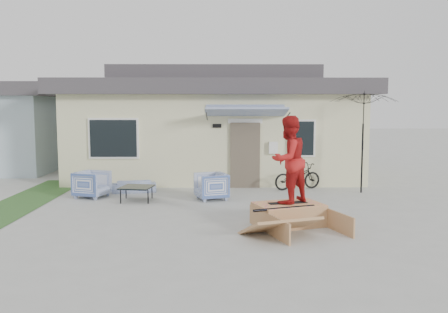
{
  "coord_description": "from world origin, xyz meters",
  "views": [
    {
      "loc": [
        0.19,
        -10.49,
        2.62
      ],
      "look_at": [
        0.3,
        1.8,
        1.3
      ],
      "focal_mm": 37.66,
      "sensor_mm": 36.0,
      "label": 1
    }
  ],
  "objects_px": {
    "skateboard": "(288,202)",
    "armchair_left": "(92,183)",
    "loveseat": "(134,184)",
    "skate_ramp": "(289,214)",
    "patio_umbrella": "(363,135)",
    "coffee_table": "(137,194)",
    "bicycle": "(297,173)",
    "armchair_right": "(211,185)",
    "skater": "(288,158)"
  },
  "relations": [
    {
      "from": "bicycle",
      "to": "coffee_table",
      "type": "bearing_deg",
      "value": 90.45
    },
    {
      "from": "armchair_left",
      "to": "patio_umbrella",
      "type": "height_order",
      "value": "patio_umbrella"
    },
    {
      "from": "loveseat",
      "to": "skateboard",
      "type": "bearing_deg",
      "value": 123.04
    },
    {
      "from": "coffee_table",
      "to": "patio_umbrella",
      "type": "xyz_separation_m",
      "value": [
        6.61,
        1.22,
        1.54
      ]
    },
    {
      "from": "patio_umbrella",
      "to": "armchair_left",
      "type": "bearing_deg",
      "value": -175.04
    },
    {
      "from": "armchair_right",
      "to": "coffee_table",
      "type": "relative_size",
      "value": 1.01
    },
    {
      "from": "loveseat",
      "to": "bicycle",
      "type": "xyz_separation_m",
      "value": [
        5.09,
        0.41,
        0.25
      ]
    },
    {
      "from": "armchair_left",
      "to": "patio_umbrella",
      "type": "xyz_separation_m",
      "value": [
        7.99,
        0.69,
        1.32
      ]
    },
    {
      "from": "skate_ramp",
      "to": "patio_umbrella",
      "type": "bearing_deg",
      "value": 35.2
    },
    {
      "from": "armchair_left",
      "to": "loveseat",
      "type": "bearing_deg",
      "value": -32.12
    },
    {
      "from": "armchair_right",
      "to": "bicycle",
      "type": "relative_size",
      "value": 0.52
    },
    {
      "from": "armchair_left",
      "to": "skateboard",
      "type": "relative_size",
      "value": 0.98
    },
    {
      "from": "armchair_right",
      "to": "coffee_table",
      "type": "distance_m",
      "value": 2.08
    },
    {
      "from": "loveseat",
      "to": "skateboard",
      "type": "height_order",
      "value": "skateboard"
    },
    {
      "from": "loveseat",
      "to": "armchair_right",
      "type": "relative_size",
      "value": 1.58
    },
    {
      "from": "bicycle",
      "to": "patio_umbrella",
      "type": "relative_size",
      "value": 0.64
    },
    {
      "from": "loveseat",
      "to": "skater",
      "type": "distance_m",
      "value": 5.91
    },
    {
      "from": "armchair_right",
      "to": "bicycle",
      "type": "xyz_separation_m",
      "value": [
        2.7,
        1.59,
        0.09
      ]
    },
    {
      "from": "loveseat",
      "to": "skater",
      "type": "height_order",
      "value": "skater"
    },
    {
      "from": "armchair_left",
      "to": "skate_ramp",
      "type": "bearing_deg",
      "value": -103.18
    },
    {
      "from": "loveseat",
      "to": "bicycle",
      "type": "bearing_deg",
      "value": 171.85
    },
    {
      "from": "loveseat",
      "to": "skate_ramp",
      "type": "relative_size",
      "value": 0.69
    },
    {
      "from": "loveseat",
      "to": "coffee_table",
      "type": "relative_size",
      "value": 1.59
    },
    {
      "from": "armchair_left",
      "to": "coffee_table",
      "type": "distance_m",
      "value": 1.49
    },
    {
      "from": "armchair_left",
      "to": "patio_umbrella",
      "type": "distance_m",
      "value": 8.13
    },
    {
      "from": "skate_ramp",
      "to": "skater",
      "type": "distance_m",
      "value": 1.25
    },
    {
      "from": "armchair_right",
      "to": "patio_umbrella",
      "type": "distance_m",
      "value": 4.85
    },
    {
      "from": "skate_ramp",
      "to": "armchair_left",
      "type": "bearing_deg",
      "value": 128.99
    },
    {
      "from": "bicycle",
      "to": "skater",
      "type": "height_order",
      "value": "skater"
    },
    {
      "from": "skater",
      "to": "skate_ramp",
      "type": "bearing_deg",
      "value": 68.57
    },
    {
      "from": "patio_umbrella",
      "to": "skater",
      "type": "xyz_separation_m",
      "value": [
        -2.8,
        -3.86,
        -0.26
      ]
    },
    {
      "from": "armchair_left",
      "to": "armchair_right",
      "type": "xyz_separation_m",
      "value": [
        3.44,
        -0.33,
        -0.01
      ]
    },
    {
      "from": "armchair_left",
      "to": "armchair_right",
      "type": "bearing_deg",
      "value": -76.9
    },
    {
      "from": "loveseat",
      "to": "armchair_left",
      "type": "distance_m",
      "value": 1.36
    },
    {
      "from": "patio_umbrella",
      "to": "skate_ramp",
      "type": "xyz_separation_m",
      "value": [
        -2.79,
        -3.91,
        -1.51
      ]
    },
    {
      "from": "armchair_left",
      "to": "bicycle",
      "type": "height_order",
      "value": "bicycle"
    },
    {
      "from": "armchair_right",
      "to": "bicycle",
      "type": "bearing_deg",
      "value": 101.28
    },
    {
      "from": "patio_umbrella",
      "to": "skateboard",
      "type": "relative_size",
      "value": 2.87
    },
    {
      "from": "skateboard",
      "to": "skate_ramp",
      "type": "bearing_deg",
      "value": -83.8
    },
    {
      "from": "armchair_right",
      "to": "bicycle",
      "type": "height_order",
      "value": "bicycle"
    },
    {
      "from": "coffee_table",
      "to": "patio_umbrella",
      "type": "relative_size",
      "value": 0.33
    },
    {
      "from": "armchair_right",
      "to": "loveseat",
      "type": "bearing_deg",
      "value": -135.68
    },
    {
      "from": "coffee_table",
      "to": "skateboard",
      "type": "bearing_deg",
      "value": -34.73
    },
    {
      "from": "skateboard",
      "to": "armchair_left",
      "type": "bearing_deg",
      "value": 135.47
    },
    {
      "from": "armchair_left",
      "to": "bicycle",
      "type": "relative_size",
      "value": 0.53
    },
    {
      "from": "patio_umbrella",
      "to": "coffee_table",
      "type": "bearing_deg",
      "value": -169.55
    },
    {
      "from": "armchair_right",
      "to": "patio_umbrella",
      "type": "bearing_deg",
      "value": 83.32
    },
    {
      "from": "bicycle",
      "to": "patio_umbrella",
      "type": "bearing_deg",
      "value": -127.37
    },
    {
      "from": "coffee_table",
      "to": "skater",
      "type": "xyz_separation_m",
      "value": [
        3.81,
        -2.64,
        1.29
      ]
    },
    {
      "from": "coffee_table",
      "to": "bicycle",
      "type": "relative_size",
      "value": 0.52
    }
  ]
}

